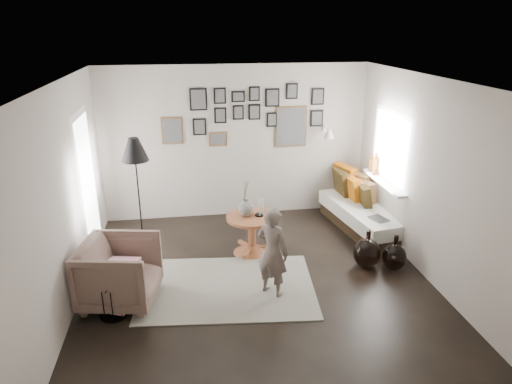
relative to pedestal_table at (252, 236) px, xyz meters
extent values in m
plane|color=black|center=(-0.05, -0.89, -0.27)|extent=(4.80, 4.80, 0.00)
plane|color=#ADA397|center=(-0.05, 1.51, 1.03)|extent=(4.50, 0.00, 4.50)
plane|color=#ADA397|center=(-0.05, -3.29, 1.03)|extent=(4.50, 0.00, 4.50)
plane|color=#ADA397|center=(-2.30, -0.89, 1.03)|extent=(0.00, 4.80, 4.80)
plane|color=#ADA397|center=(2.20, -0.89, 1.03)|extent=(0.00, 4.80, 4.80)
plane|color=white|center=(-0.05, -0.89, 2.33)|extent=(4.80, 4.80, 0.00)
plane|color=white|center=(-2.28, 0.31, 0.78)|extent=(0.00, 2.14, 2.14)
plane|color=white|center=(-2.28, 0.31, 0.78)|extent=(0.00, 1.88, 1.88)
plane|color=white|center=(-2.28, 0.31, 0.78)|extent=(0.00, 1.93, 1.93)
plane|color=white|center=(2.19, 0.31, 1.18)|extent=(0.00, 1.30, 1.30)
plane|color=white|center=(2.19, 0.31, 1.18)|extent=(0.00, 1.14, 1.14)
cube|color=white|center=(2.13, 0.31, 0.61)|extent=(0.15, 1.32, 0.04)
cylinder|color=#8C4C14|center=(2.13, 0.66, 0.77)|extent=(0.10, 0.10, 0.28)
cylinder|color=#8C4C14|center=(2.13, 0.83, 0.74)|extent=(0.08, 0.08, 0.22)
cube|color=brown|center=(-1.10, 1.50, 1.28)|extent=(0.35, 0.03, 0.45)
cube|color=black|center=(-1.10, 1.48, 1.28)|extent=(0.30, 0.01, 0.40)
cube|color=black|center=(-0.65, 1.50, 1.78)|extent=(0.28, 0.03, 0.36)
cube|color=black|center=(-0.65, 1.48, 1.78)|extent=(0.23, 0.01, 0.31)
cube|color=black|center=(-0.65, 1.50, 1.33)|extent=(0.22, 0.03, 0.28)
cube|color=black|center=(-0.65, 1.48, 1.33)|extent=(0.17, 0.01, 0.23)
cube|color=black|center=(-0.30, 1.50, 1.83)|extent=(0.20, 0.03, 0.26)
cube|color=black|center=(-0.30, 1.48, 1.83)|extent=(0.15, 0.01, 0.21)
cube|color=black|center=(-0.30, 1.50, 1.51)|extent=(0.20, 0.03, 0.26)
cube|color=black|center=(-0.30, 1.48, 1.51)|extent=(0.15, 0.01, 0.21)
cube|color=black|center=(0.00, 1.50, 1.81)|extent=(0.22, 0.03, 0.18)
cube|color=black|center=(0.00, 1.48, 1.81)|extent=(0.17, 0.01, 0.13)
cube|color=black|center=(0.00, 1.50, 1.55)|extent=(0.18, 0.03, 0.24)
cube|color=black|center=(0.00, 1.48, 1.55)|extent=(0.13, 0.01, 0.19)
cube|color=black|center=(0.27, 1.50, 1.85)|extent=(0.18, 0.03, 0.24)
cube|color=black|center=(0.27, 1.48, 1.85)|extent=(0.13, 0.01, 0.19)
cube|color=black|center=(0.27, 1.50, 1.55)|extent=(0.20, 0.03, 0.26)
cube|color=black|center=(0.27, 1.48, 1.55)|extent=(0.15, 0.01, 0.21)
cube|color=black|center=(0.57, 1.50, 1.78)|extent=(0.24, 0.03, 0.30)
cube|color=black|center=(0.57, 1.48, 1.78)|extent=(0.19, 0.01, 0.25)
cube|color=black|center=(0.57, 1.50, 1.41)|extent=(0.18, 0.03, 0.24)
cube|color=black|center=(0.57, 1.48, 1.41)|extent=(0.13, 0.01, 0.19)
cube|color=brown|center=(0.90, 1.50, 1.28)|extent=(0.55, 0.03, 0.70)
cube|color=black|center=(0.90, 1.48, 1.28)|extent=(0.50, 0.01, 0.65)
cube|color=black|center=(0.90, 1.50, 1.88)|extent=(0.20, 0.03, 0.26)
cube|color=black|center=(0.90, 1.48, 1.88)|extent=(0.15, 0.01, 0.21)
cube|color=black|center=(1.35, 1.50, 1.78)|extent=(0.22, 0.03, 0.28)
cube|color=black|center=(1.35, 1.48, 1.78)|extent=(0.17, 0.01, 0.23)
cube|color=black|center=(1.35, 1.50, 1.41)|extent=(0.22, 0.03, 0.28)
cube|color=black|center=(1.35, 1.48, 1.41)|extent=(0.17, 0.01, 0.23)
cube|color=brown|center=(-0.35, 1.50, 1.11)|extent=(0.30, 0.03, 0.24)
cube|color=black|center=(-0.35, 1.48, 1.11)|extent=(0.25, 0.01, 0.19)
cube|color=white|center=(1.50, 1.48, 1.23)|extent=(0.06, 0.04, 0.10)
cylinder|color=white|center=(1.50, 1.36, 1.25)|extent=(0.02, 0.24, 0.02)
cone|color=white|center=(1.50, 1.23, 1.19)|extent=(0.18, 0.18, 0.14)
cube|color=beige|center=(-0.45, -0.91, -0.27)|extent=(2.36, 1.76, 0.01)
cone|color=brown|center=(0.00, 0.00, -0.22)|extent=(0.55, 0.55, 0.11)
cylinder|color=brown|center=(0.00, 0.00, 0.03)|extent=(0.12, 0.12, 0.43)
cylinder|color=brown|center=(0.00, 0.00, 0.29)|extent=(0.75, 0.75, 0.04)
ellipsoid|color=black|center=(-0.08, 0.02, 0.43)|extent=(0.21, 0.21, 0.23)
cylinder|color=black|center=(-0.08, 0.02, 0.57)|extent=(0.06, 0.06, 0.04)
cylinder|color=black|center=(0.11, 0.00, 0.33)|extent=(0.13, 0.13, 0.02)
cube|color=black|center=(1.95, 0.53, -0.17)|extent=(1.00, 1.84, 0.20)
cube|color=white|center=(1.95, 0.53, 0.03)|extent=(1.07, 1.91, 0.22)
cube|color=#B7560A|center=(1.97, 1.25, 0.37)|extent=(0.35, 0.56, 0.51)
cube|color=#322510|center=(1.84, 1.15, 0.34)|extent=(0.23, 0.47, 0.46)
cube|color=brown|center=(2.08, 1.01, 0.33)|extent=(0.38, 0.48, 0.44)
cube|color=#B7560A|center=(1.89, 0.88, 0.33)|extent=(0.23, 0.44, 0.42)
cube|color=brown|center=(2.04, 0.71, 0.31)|extent=(0.32, 0.43, 0.39)
cube|color=#322510|center=(1.95, 0.57, 0.30)|extent=(0.22, 0.38, 0.37)
cube|color=black|center=(1.95, -0.02, 0.15)|extent=(0.28, 0.33, 0.01)
imported|color=brown|center=(-1.76, -1.01, 0.13)|extent=(1.02, 1.00, 0.80)
cube|color=white|center=(-1.73, -0.96, 0.21)|extent=(0.43, 0.44, 0.16)
cylinder|color=black|center=(-1.62, 0.49, -0.26)|extent=(0.26, 0.26, 0.03)
cylinder|color=black|center=(-1.62, 0.49, 0.48)|extent=(0.02, 0.02, 1.50)
cone|color=black|center=(-1.62, 0.49, 1.25)|extent=(0.39, 0.39, 0.34)
cube|color=black|center=(-1.82, -1.29, -0.09)|extent=(0.23, 0.12, 0.30)
cube|color=white|center=(-1.79, -1.31, -0.09)|extent=(0.23, 0.16, 0.30)
ellipsoid|color=black|center=(1.51, -0.68, -0.06)|extent=(0.37, 0.37, 0.43)
cylinder|color=black|center=(1.51, -0.68, 0.22)|extent=(0.06, 0.06, 0.13)
ellipsoid|color=black|center=(1.86, -0.80, -0.08)|extent=(0.33, 0.33, 0.38)
cylinder|color=black|center=(1.86, -0.80, 0.17)|extent=(0.06, 0.06, 0.13)
imported|color=#64564E|center=(0.09, -1.13, 0.31)|extent=(0.50, 0.49, 1.17)
camera|label=1|loc=(-0.88, -6.00, 2.94)|focal=32.00mm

